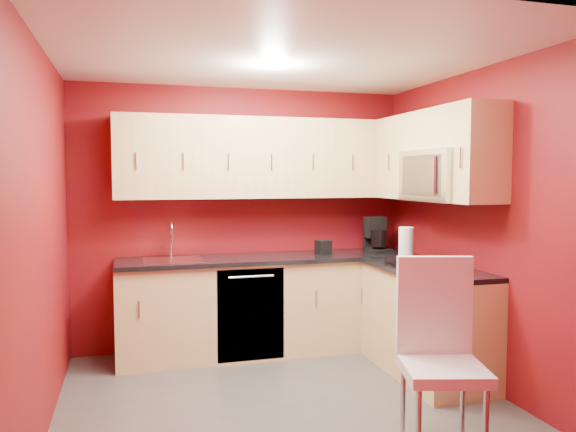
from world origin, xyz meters
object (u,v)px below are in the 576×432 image
napkin_holder (323,247)px  dining_chair (443,359)px  microwave (442,176)px  coffee_maker (378,235)px  paper_towel (406,244)px  sink (172,256)px

napkin_holder → dining_chair: bearing=-90.4°
microwave → dining_chair: 1.76m
coffee_maker → paper_towel: bearing=-97.2°
napkin_holder → dining_chair: dining_chair is taller
microwave → coffee_maker: (-0.10, 0.98, -0.58)m
napkin_holder → paper_towel: bearing=-49.6°
napkin_holder → paper_towel: (0.54, -0.63, 0.08)m
dining_chair → paper_towel: bearing=85.3°
microwave → paper_towel: bearing=113.2°
microwave → sink: 2.43m
coffee_maker → paper_towel: size_ratio=1.13×
napkin_holder → paper_towel: 0.84m
coffee_maker → napkin_holder: size_ratio=2.54×
coffee_maker → paper_towel: 0.65m
microwave → paper_towel: (-0.14, 0.33, -0.60)m
coffee_maker → microwave: bearing=-87.9°
microwave → sink: (-2.09, 1.00, -0.72)m
sink → paper_towel: bearing=-19.1°
microwave → napkin_holder: (-0.68, 0.96, -0.68)m
sink → napkin_holder: size_ratio=3.86×
coffee_maker → napkin_holder: bearing=178.2°
sink → dining_chair: bearing=-57.5°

